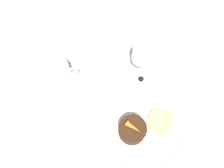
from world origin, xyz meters
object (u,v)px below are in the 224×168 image
at_px(dinner_plate, 140,127).
at_px(coffee_cup, 55,73).
at_px(fork, 196,105).
at_px(dessert_cake, 132,130).
at_px(wine_glass, 143,55).

relative_size(dinner_plate, coffee_cup, 2.17).
distance_m(fork, dessert_cake, 0.22).
bearing_deg(fork, wine_glass, 132.72).
height_order(dinner_plate, wine_glass, wine_glass).
height_order(dinner_plate, dessert_cake, dessert_cake).
xyz_separation_m(dinner_plate, fork, (0.18, 0.05, -0.01)).
distance_m(coffee_cup, fork, 0.45).
relative_size(coffee_cup, dessert_cake, 1.56).
xyz_separation_m(dinner_plate, coffee_cup, (-0.24, 0.19, 0.03)).
xyz_separation_m(dinner_plate, dessert_cake, (-0.03, -0.01, 0.03)).
xyz_separation_m(fork, dessert_cake, (-0.21, -0.06, 0.03)).
xyz_separation_m(wine_glass, dessert_cake, (-0.06, -0.22, -0.03)).
bearing_deg(dinner_plate, wine_glass, 80.30).
height_order(dinner_plate, coffee_cup, coffee_cup).
bearing_deg(fork, dinner_plate, -164.80).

